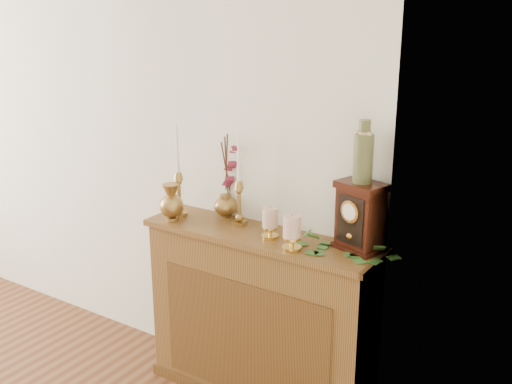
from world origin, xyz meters
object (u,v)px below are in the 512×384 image
Objects in this scene: ginger_jar at (230,178)px; ceramic_vase at (363,155)px; bud_vase at (171,203)px; mantel_clock at (360,217)px; candlestick_center at (239,196)px; candlestick_left at (179,187)px.

ceramic_vase reaches higher than ginger_jar.
mantel_clock is at bearing 10.10° from bud_vase.
candlestick_center reaches higher than bud_vase.
ginger_jar is at bearing 49.61° from bud_vase.
bud_vase is 1.05m from ceramic_vase.
candlestick_center is 0.36m from bud_vase.
bud_vase is 0.99m from mantel_clock.
ginger_jar reaches higher than mantel_clock.
ginger_jar reaches higher than bud_vase.
ceramic_vase is (0.64, 0.03, 0.29)m from candlestick_center.
bud_vase is at bearing -156.22° from candlestick_center.
candlestick_left is 0.35m from candlestick_center.
candlestick_left is at bearing -174.74° from ceramic_vase.
candlestick_left is 1.75× the size of ceramic_vase.
ceramic_vase is (0.77, -0.06, 0.24)m from ginger_jar.
candlestick_left reaches higher than bud_vase.
bud_vase is 0.44× the size of ginger_jar.
ginger_jar is at bearing 175.17° from ceramic_vase.
ginger_jar is 0.81m from ceramic_vase.
candlestick_left is 0.11m from bud_vase.
mantel_clock reaches higher than bud_vase.
candlestick_left is 0.99m from mantel_clock.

